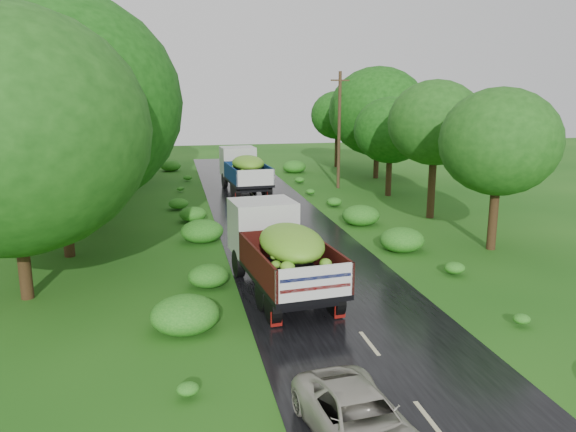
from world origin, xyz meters
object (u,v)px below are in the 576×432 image
object	(u,v)px
truck_near	(278,246)
truck_far	(244,168)
utility_pole	(339,129)
car	(359,420)

from	to	relation	value
truck_near	truck_far	bearing A→B (deg)	79.97
truck_far	utility_pole	world-z (taller)	utility_pole
truck_near	car	xyz separation A→B (m)	(-0.09, -9.48, -1.10)
truck_far	car	world-z (taller)	truck_far
car	utility_pole	xyz separation A→B (m)	(8.51, 29.90, 3.79)
truck_near	car	world-z (taller)	truck_near
car	utility_pole	bearing A→B (deg)	68.03
truck_near	utility_pole	distance (m)	22.24
car	utility_pole	distance (m)	31.32
truck_near	truck_far	size ratio (longest dim) A/B	1.00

